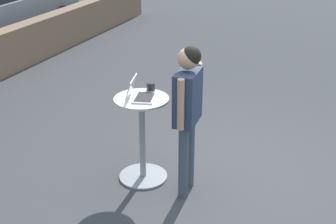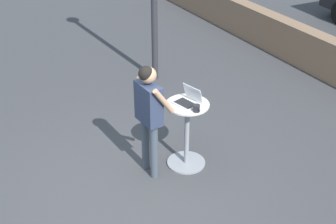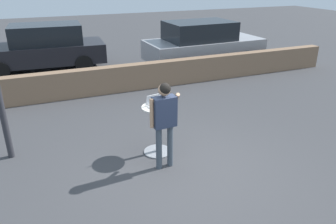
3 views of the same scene
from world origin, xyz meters
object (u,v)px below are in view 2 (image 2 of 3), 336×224
object	(u,v)px
cafe_table	(187,133)
standing_person	(149,108)
coffee_mug	(196,108)
laptop	(188,100)

from	to	relation	value
cafe_table	standing_person	bearing A→B (deg)	-97.31
cafe_table	coffee_mug	xyz separation A→B (m)	(0.24, -0.01, 0.52)
coffee_mug	cafe_table	bearing A→B (deg)	178.12
laptop	cafe_table	bearing A→B (deg)	-48.88
laptop	standing_person	size ratio (longest dim) A/B	0.23
coffee_mug	standing_person	distance (m)	0.63
cafe_table	laptop	distance (m)	0.52
laptop	coffee_mug	size ratio (longest dim) A/B	3.02
cafe_table	coffee_mug	distance (m)	0.57
standing_person	coffee_mug	bearing A→B (deg)	60.73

